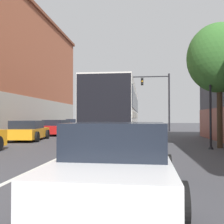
{
  "coord_description": "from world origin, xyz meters",
  "views": [
    {
      "loc": [
        2.98,
        0.1,
        1.41
      ],
      "look_at": [
        1.06,
        15.91,
        1.79
      ],
      "focal_mm": 42.0,
      "sensor_mm": 36.0,
      "label": 1
    }
  ],
  "objects_px": {
    "bus": "(117,110)",
    "parked_car_left_far": "(76,126)",
    "traffic_signal_gantry": "(138,88)",
    "street_lamp": "(210,76)",
    "hatchback_foreground": "(117,160)",
    "parked_car_left_near": "(28,131)",
    "street_tree_near": "(219,58)",
    "parked_car_left_distant": "(57,128)"
  },
  "relations": [
    {
      "from": "bus",
      "to": "parked_car_left_distant",
      "type": "xyz_separation_m",
      "value": [
        -5.36,
        3.34,
        -1.33
      ]
    },
    {
      "from": "parked_car_left_distant",
      "to": "street_tree_near",
      "type": "distance_m",
      "value": 13.96
    },
    {
      "from": "street_tree_near",
      "to": "hatchback_foreground",
      "type": "bearing_deg",
      "value": -116.78
    },
    {
      "from": "parked_car_left_distant",
      "to": "traffic_signal_gantry",
      "type": "bearing_deg",
      "value": -37.67
    },
    {
      "from": "parked_car_left_far",
      "to": "parked_car_left_distant",
      "type": "bearing_deg",
      "value": 171.12
    },
    {
      "from": "street_lamp",
      "to": "street_tree_near",
      "type": "bearing_deg",
      "value": 45.11
    },
    {
      "from": "bus",
      "to": "parked_car_left_far",
      "type": "xyz_separation_m",
      "value": [
        -5.27,
        9.1,
        -1.32
      ]
    },
    {
      "from": "hatchback_foreground",
      "to": "parked_car_left_far",
      "type": "distance_m",
      "value": 22.92
    },
    {
      "from": "parked_car_left_near",
      "to": "traffic_signal_gantry",
      "type": "bearing_deg",
      "value": -34.98
    },
    {
      "from": "parked_car_left_distant",
      "to": "parked_car_left_near",
      "type": "bearing_deg",
      "value": -178.42
    },
    {
      "from": "hatchback_foreground",
      "to": "parked_car_left_far",
      "type": "height_order",
      "value": "parked_car_left_far"
    },
    {
      "from": "bus",
      "to": "parked_car_left_far",
      "type": "relative_size",
      "value": 2.59
    },
    {
      "from": "bus",
      "to": "parked_car_left_near",
      "type": "xyz_separation_m",
      "value": [
        -5.52,
        -1.87,
        -1.35
      ]
    },
    {
      "from": "parked_car_left_near",
      "to": "parked_car_left_distant",
      "type": "xyz_separation_m",
      "value": [
        0.16,
        5.21,
        0.02
      ]
    },
    {
      "from": "bus",
      "to": "hatchback_foreground",
      "type": "bearing_deg",
      "value": -174.33
    },
    {
      "from": "bus",
      "to": "street_tree_near",
      "type": "xyz_separation_m",
      "value": [
        5.37,
        -4.8,
        2.32
      ]
    },
    {
      "from": "parked_car_left_far",
      "to": "traffic_signal_gantry",
      "type": "bearing_deg",
      "value": -82.61
    },
    {
      "from": "bus",
      "to": "hatchback_foreground",
      "type": "height_order",
      "value": "bus"
    },
    {
      "from": "parked_car_left_far",
      "to": "traffic_signal_gantry",
      "type": "height_order",
      "value": "traffic_signal_gantry"
    },
    {
      "from": "traffic_signal_gantry",
      "to": "street_tree_near",
      "type": "xyz_separation_m",
      "value": [
        4.18,
        -15.67,
        -0.44
      ]
    },
    {
      "from": "parked_car_left_near",
      "to": "traffic_signal_gantry",
      "type": "relative_size",
      "value": 0.44
    },
    {
      "from": "parked_car_left_distant",
      "to": "street_lamp",
      "type": "relative_size",
      "value": 0.81
    },
    {
      "from": "parked_car_left_near",
      "to": "street_lamp",
      "type": "bearing_deg",
      "value": -115.87
    },
    {
      "from": "parked_car_left_far",
      "to": "street_tree_near",
      "type": "height_order",
      "value": "street_tree_near"
    },
    {
      "from": "bus",
      "to": "street_tree_near",
      "type": "distance_m",
      "value": 7.57
    },
    {
      "from": "hatchback_foreground",
      "to": "parked_car_left_near",
      "type": "bearing_deg",
      "value": 32.86
    },
    {
      "from": "traffic_signal_gantry",
      "to": "street_lamp",
      "type": "height_order",
      "value": "traffic_signal_gantry"
    },
    {
      "from": "parked_car_left_far",
      "to": "street_tree_near",
      "type": "bearing_deg",
      "value": -150.54
    },
    {
      "from": "parked_car_left_near",
      "to": "traffic_signal_gantry",
      "type": "distance_m",
      "value": 14.97
    },
    {
      "from": "parked_car_left_distant",
      "to": "traffic_signal_gantry",
      "type": "relative_size",
      "value": 0.43
    },
    {
      "from": "parked_car_left_near",
      "to": "parked_car_left_far",
      "type": "xyz_separation_m",
      "value": [
        0.25,
        10.96,
        0.03
      ]
    },
    {
      "from": "hatchback_foreground",
      "to": "parked_car_left_distant",
      "type": "height_order",
      "value": "hatchback_foreground"
    },
    {
      "from": "traffic_signal_gantry",
      "to": "street_tree_near",
      "type": "bearing_deg",
      "value": -75.05
    },
    {
      "from": "traffic_signal_gantry",
      "to": "bus",
      "type": "bearing_deg",
      "value": -96.23
    },
    {
      "from": "parked_car_left_far",
      "to": "traffic_signal_gantry",
      "type": "distance_m",
      "value": 7.84
    },
    {
      "from": "parked_car_left_far",
      "to": "street_lamp",
      "type": "relative_size",
      "value": 0.95
    },
    {
      "from": "hatchback_foreground",
      "to": "parked_car_left_near",
      "type": "distance_m",
      "value": 12.94
    },
    {
      "from": "bus",
      "to": "traffic_signal_gantry",
      "type": "distance_m",
      "value": 11.28
    },
    {
      "from": "bus",
      "to": "street_lamp",
      "type": "bearing_deg",
      "value": -138.15
    },
    {
      "from": "parked_car_left_near",
      "to": "street_tree_near",
      "type": "height_order",
      "value": "street_tree_near"
    },
    {
      "from": "hatchback_foreground",
      "to": "parked_car_left_near",
      "type": "xyz_separation_m",
      "value": [
        -6.82,
        11.0,
        -0.02
      ]
    },
    {
      "from": "parked_car_left_near",
      "to": "street_lamp",
      "type": "distance_m",
      "value": 11.24
    }
  ]
}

